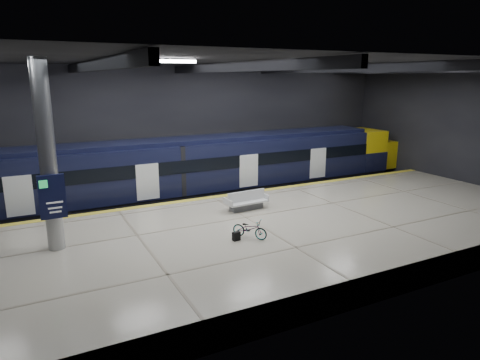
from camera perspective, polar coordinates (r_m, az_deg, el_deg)
ground at (r=20.79m, az=-0.48°, el=-7.06°), size 30.00×30.00×0.00m
room_shell at (r=19.53m, az=-0.52°, el=8.86°), size 30.10×16.10×8.05m
platform at (r=18.54m, az=3.02°, el=-7.88°), size 30.00×11.00×1.10m
safety_strip at (r=22.81m, az=-3.59°, el=-2.28°), size 30.00×0.40×0.01m
rails at (r=25.55m, az=-6.04°, el=-2.99°), size 30.00×1.52×0.16m
train at (r=25.68m, az=-2.69°, el=1.72°), size 29.40×2.84×3.79m
bench at (r=20.61m, az=0.85°, el=-3.07°), size 2.13×0.99×0.92m
bicycle at (r=17.01m, az=1.32°, el=-6.50°), size 1.28×1.49×0.77m
pannier_bag at (r=16.82m, az=-0.50°, el=-7.50°), size 0.33×0.23×0.35m
info_column at (r=16.63m, az=-24.25°, el=2.46°), size 0.90×0.78×6.90m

